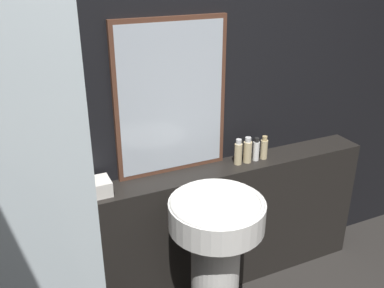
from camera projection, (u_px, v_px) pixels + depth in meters
wall_back at (186, 109)px, 2.56m from camera, size 8.00×0.06×2.50m
vanity_counter at (196, 233)px, 2.77m from camera, size 2.41×0.23×0.89m
pedestal_sink at (216, 255)px, 2.32m from camera, size 0.51×0.51×0.94m
mirror at (172, 99)px, 2.44m from camera, size 0.68×0.03×0.91m
towel_stack at (92, 188)px, 2.33m from camera, size 0.21×0.14×0.09m
shampoo_bottle at (238, 153)px, 2.67m from camera, size 0.05×0.05×0.17m
conditioner_bottle at (248, 151)px, 2.69m from camera, size 0.05×0.05×0.17m
lotion_bottle at (256, 150)px, 2.72m from camera, size 0.04×0.04×0.15m
body_wash_bottle at (264, 148)px, 2.74m from camera, size 0.05×0.05×0.16m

